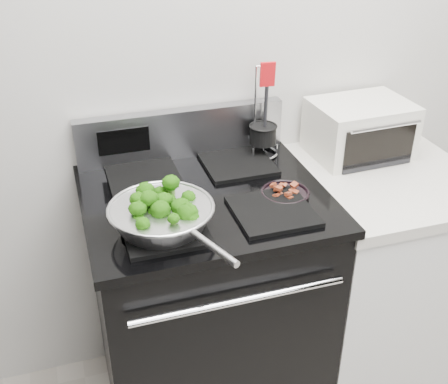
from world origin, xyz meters
name	(u,v)px	position (x,y,z in m)	size (l,w,h in m)	color
back_wall	(258,39)	(0.00, 1.75, 1.35)	(4.00, 0.02, 2.70)	silver
gas_range	(207,303)	(-0.30, 1.41, 0.49)	(0.79, 0.69, 1.13)	black
counter	(371,274)	(0.39, 1.41, 0.46)	(0.62, 0.68, 0.92)	white
skillet	(162,215)	(-0.47, 1.25, 1.00)	(0.31, 0.48, 0.07)	silver
broccoli_pile	(161,209)	(-0.47, 1.26, 1.02)	(0.25, 0.25, 0.08)	black
bacon_plate	(285,190)	(-0.05, 1.33, 0.97)	(0.16, 0.16, 0.04)	black
utensil_holder	(263,139)	(-0.02, 1.63, 1.01)	(0.11, 0.11, 0.35)	silver
toaster_oven	(360,129)	(0.36, 1.59, 1.02)	(0.37, 0.29, 0.21)	silver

